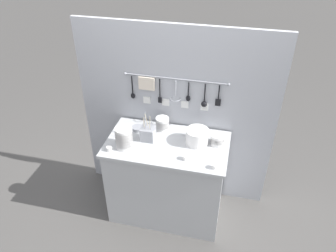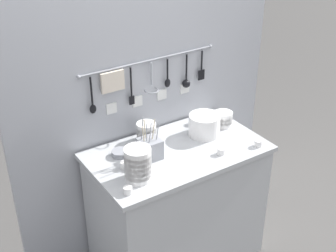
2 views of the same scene
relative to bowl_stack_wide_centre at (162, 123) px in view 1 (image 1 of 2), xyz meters
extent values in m
plane|color=#514F4C|center=(0.10, -0.21, -0.94)|extent=(20.00, 20.00, 0.00)
cube|color=#B7BABC|center=(0.10, -0.21, -0.08)|extent=(1.12, 0.64, 0.03)
cube|color=#B7BABC|center=(0.10, -0.21, -0.52)|extent=(1.08, 0.61, 0.85)
cube|color=#A8AAB2|center=(0.10, 0.14, 0.00)|extent=(1.92, 0.04, 1.87)
cylinder|color=#93969E|center=(0.10, 0.11, 0.43)|extent=(0.96, 0.01, 0.01)
sphere|color=#93969E|center=(-0.38, 0.11, 0.43)|extent=(0.02, 0.02, 0.02)
sphere|color=#93969E|center=(0.58, 0.11, 0.43)|extent=(0.02, 0.02, 0.02)
cylinder|color=black|center=(-0.32, 0.09, 0.33)|extent=(0.01, 0.01, 0.18)
ellipsoid|color=black|center=(-0.32, 0.09, 0.21)|extent=(0.04, 0.02, 0.06)
cylinder|color=#93969E|center=(-0.32, 0.11, 0.43)|extent=(0.01, 0.01, 0.02)
cube|color=beige|center=(-0.17, 0.09, 0.36)|extent=(0.15, 0.02, 0.13)
cylinder|color=#93969E|center=(-0.17, 0.11, 0.43)|extent=(0.01, 0.01, 0.02)
cylinder|color=black|center=(-0.05, 0.09, 0.32)|extent=(0.01, 0.01, 0.20)
cube|color=black|center=(-0.05, 0.09, 0.20)|extent=(0.04, 0.01, 0.06)
cylinder|color=#93969E|center=(-0.05, 0.11, 0.43)|extent=(0.01, 0.01, 0.02)
cylinder|color=#93969E|center=(0.10, 0.09, 0.35)|extent=(0.01, 0.01, 0.15)
torus|color=#93969E|center=(0.10, 0.09, 0.23)|extent=(0.10, 0.10, 0.01)
cylinder|color=#93969E|center=(0.10, 0.11, 0.43)|extent=(0.01, 0.01, 0.02)
cylinder|color=black|center=(0.22, 0.09, 0.35)|extent=(0.01, 0.01, 0.14)
ellipsoid|color=black|center=(0.22, 0.09, 0.25)|extent=(0.04, 0.02, 0.06)
cylinder|color=#93969E|center=(0.22, 0.11, 0.43)|extent=(0.01, 0.01, 0.02)
cylinder|color=black|center=(0.38, 0.09, 0.33)|extent=(0.01, 0.01, 0.19)
sphere|color=black|center=(0.38, 0.09, 0.21)|extent=(0.06, 0.06, 0.06)
cylinder|color=#93969E|center=(0.38, 0.11, 0.43)|extent=(0.01, 0.01, 0.02)
cylinder|color=black|center=(0.50, 0.09, 0.35)|extent=(0.01, 0.01, 0.14)
cube|color=black|center=(0.50, 0.09, 0.25)|extent=(0.05, 0.01, 0.07)
cylinder|color=#93969E|center=(0.50, 0.11, 0.43)|extent=(0.01, 0.01, 0.02)
cube|color=white|center=(-0.18, 0.12, 0.17)|extent=(0.07, 0.01, 0.07)
cube|color=white|center=(0.00, 0.12, 0.17)|extent=(0.07, 0.01, 0.07)
cube|color=white|center=(0.19, 0.12, 0.17)|extent=(0.07, 0.01, 0.07)
cube|color=white|center=(0.38, 0.12, 0.17)|extent=(0.07, 0.01, 0.07)
cylinder|color=white|center=(0.00, 0.00, -0.04)|extent=(0.13, 0.13, 0.05)
cylinder|color=white|center=(0.00, 0.00, -0.01)|extent=(0.13, 0.13, 0.05)
cylinder|color=white|center=(0.00, 0.00, 0.01)|extent=(0.13, 0.13, 0.05)
cylinder|color=white|center=(0.00, 0.00, 0.04)|extent=(0.13, 0.13, 0.05)
cylinder|color=white|center=(0.54, -0.12, -0.04)|extent=(0.12, 0.12, 0.05)
cylinder|color=white|center=(0.54, -0.12, -0.01)|extent=(0.12, 0.12, 0.05)
cylinder|color=white|center=(0.54, -0.12, 0.02)|extent=(0.12, 0.12, 0.05)
cylinder|color=white|center=(-0.26, -0.35, -0.03)|extent=(0.15, 0.15, 0.05)
cylinder|color=white|center=(-0.26, -0.35, -0.01)|extent=(0.15, 0.15, 0.05)
cylinder|color=white|center=(-0.26, -0.35, 0.02)|extent=(0.15, 0.15, 0.05)
cylinder|color=white|center=(-0.26, -0.35, 0.05)|extent=(0.15, 0.15, 0.05)
cylinder|color=white|center=(-0.26, -0.35, 0.08)|extent=(0.15, 0.15, 0.05)
cylinder|color=white|center=(-0.26, -0.35, 0.11)|extent=(0.15, 0.15, 0.05)
cylinder|color=white|center=(0.36, -0.14, -0.06)|extent=(0.21, 0.21, 0.01)
cylinder|color=white|center=(0.36, -0.14, -0.04)|extent=(0.21, 0.21, 0.01)
cylinder|color=white|center=(0.36, -0.14, -0.03)|extent=(0.21, 0.21, 0.01)
cylinder|color=white|center=(0.36, -0.14, -0.02)|extent=(0.21, 0.21, 0.01)
cylinder|color=white|center=(0.36, -0.14, -0.01)|extent=(0.21, 0.21, 0.01)
cylinder|color=white|center=(0.36, -0.14, 0.00)|extent=(0.21, 0.21, 0.01)
cylinder|color=white|center=(0.36, -0.14, 0.01)|extent=(0.21, 0.21, 0.01)
cylinder|color=white|center=(0.36, -0.14, 0.03)|extent=(0.21, 0.21, 0.01)
cylinder|color=white|center=(0.36, -0.14, 0.04)|extent=(0.21, 0.21, 0.01)
cylinder|color=white|center=(0.36, -0.14, 0.05)|extent=(0.21, 0.21, 0.01)
cylinder|color=white|center=(0.36, -0.14, 0.06)|extent=(0.21, 0.21, 0.01)
cylinder|color=white|center=(0.36, -0.14, 0.07)|extent=(0.21, 0.21, 0.01)
cylinder|color=#93969E|center=(-0.23, -0.07, -0.05)|extent=(0.11, 0.11, 0.03)
cube|color=#93969E|center=(-0.09, -0.19, 0.00)|extent=(0.13, 0.13, 0.13)
cylinder|color=#C6B793|center=(-0.10, -0.16, 0.10)|extent=(0.03, 0.04, 0.20)
cylinder|color=#93969E|center=(-0.13, -0.16, 0.11)|extent=(0.03, 0.01, 0.21)
cylinder|color=#93969E|center=(-0.11, -0.19, 0.09)|extent=(0.01, 0.01, 0.18)
cylinder|color=#93969E|center=(-0.11, -0.22, 0.10)|extent=(0.02, 0.02, 0.20)
cylinder|color=#93969E|center=(-0.05, -0.21, 0.09)|extent=(0.03, 0.02, 0.17)
cylinder|color=#C6B793|center=(-0.13, -0.18, 0.08)|extent=(0.01, 0.02, 0.16)
cylinder|color=#C6B793|center=(-0.07, -0.20, 0.10)|extent=(0.02, 0.02, 0.20)
cylinder|color=white|center=(-0.38, -0.43, -0.04)|extent=(0.05, 0.05, 0.04)
cylinder|color=white|center=(0.30, -0.40, -0.04)|extent=(0.05, 0.05, 0.04)
cylinder|color=white|center=(0.56, -0.45, -0.04)|extent=(0.05, 0.05, 0.04)
cylinder|color=white|center=(0.38, 0.01, -0.04)|extent=(0.05, 0.05, 0.04)
cylinder|color=white|center=(-0.27, -0.21, -0.04)|extent=(0.05, 0.05, 0.04)
camera|label=1|loc=(0.65, -2.52, 1.77)|focal=35.00mm
camera|label=2|loc=(-1.32, -2.27, 1.50)|focal=50.00mm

